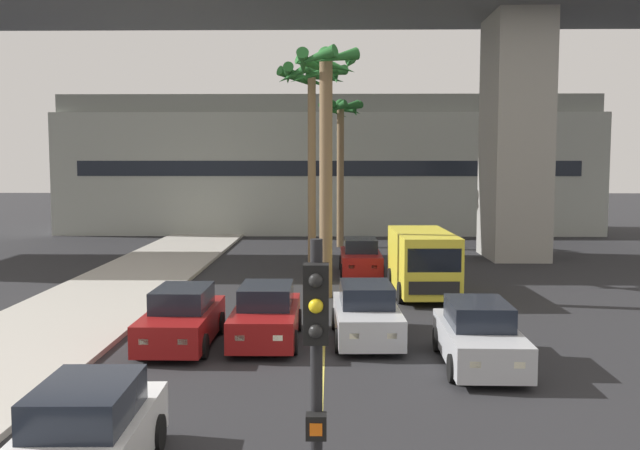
# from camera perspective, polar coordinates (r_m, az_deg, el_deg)

# --- Properties ---
(lane_stripe_center) EXTENTS (0.14, 56.00, 0.01)m
(lane_stripe_center) POSITION_cam_1_polar(r_m,az_deg,el_deg) (24.60, 0.38, -6.39)
(lane_stripe_center) COLOR #DBCC4C
(lane_stripe_center) RESTS_ON ground
(bridge_overpass) EXTENTS (68.32, 8.00, 16.49)m
(bridge_overpass) POSITION_cam_1_polar(r_m,az_deg,el_deg) (36.93, 2.07, 17.71)
(bridge_overpass) COLOR slate
(bridge_overpass) RESTS_ON ground
(pier_building_backdrop) EXTENTS (36.76, 8.04, 9.36)m
(pier_building_backdrop) POSITION_cam_1_polar(r_m,az_deg,el_deg) (50.07, 0.67, 4.82)
(pier_building_backdrop) COLOR #ADB2A8
(pier_building_backdrop) RESTS_ON ground
(car_queue_front) EXTENTS (1.85, 4.11, 1.56)m
(car_queue_front) POSITION_cam_1_polar(r_m,az_deg,el_deg) (19.42, -4.40, -7.37)
(car_queue_front) COLOR maroon
(car_queue_front) RESTS_ON ground
(car_queue_second) EXTENTS (1.85, 4.11, 1.56)m
(car_queue_second) POSITION_cam_1_polar(r_m,az_deg,el_deg) (19.36, -11.16, -7.50)
(car_queue_second) COLOR maroon
(car_queue_second) RESTS_ON ground
(car_queue_third) EXTENTS (1.89, 4.13, 1.56)m
(car_queue_third) POSITION_cam_1_polar(r_m,az_deg,el_deg) (17.57, 12.79, -8.84)
(car_queue_third) COLOR #B7BABF
(car_queue_third) RESTS_ON ground
(car_queue_fourth) EXTENTS (1.85, 4.11, 1.56)m
(car_queue_fourth) POSITION_cam_1_polar(r_m,az_deg,el_deg) (30.90, 3.33, -2.67)
(car_queue_fourth) COLOR maroon
(car_queue_fourth) RESTS_ON ground
(car_queue_fifth) EXTENTS (1.92, 4.14, 1.56)m
(car_queue_fifth) POSITION_cam_1_polar(r_m,az_deg,el_deg) (11.71, -18.59, -16.21)
(car_queue_fifth) COLOR white
(car_queue_fifth) RESTS_ON ground
(car_queue_sixth) EXTENTS (1.93, 4.15, 1.56)m
(car_queue_sixth) POSITION_cam_1_polar(r_m,az_deg,el_deg) (19.59, 3.80, -7.26)
(car_queue_sixth) COLOR #B7BABF
(car_queue_sixth) RESTS_ON ground
(delivery_van) EXTENTS (2.26, 5.30, 2.36)m
(delivery_van) POSITION_cam_1_polar(r_m,az_deg,el_deg) (26.18, 8.32, -2.89)
(delivery_van) COLOR yellow
(delivery_van) RESTS_ON ground
(traffic_light_median_near) EXTENTS (0.24, 0.37, 4.20)m
(traffic_light_median_near) POSITION_cam_1_polar(r_m,az_deg,el_deg) (6.95, -0.30, -13.49)
(traffic_light_median_near) COLOR black
(traffic_light_median_near) RESTS_ON ground
(palm_tree_near_median) EXTENTS (2.46, 2.61, 9.00)m
(palm_tree_near_median) POSITION_cam_1_polar(r_m,az_deg,el_deg) (25.31, 0.48, 8.73)
(palm_tree_near_median) COLOR brown
(palm_tree_near_median) RESTS_ON ground
(palm_tree_mid_median) EXTENTS (2.64, 2.64, 8.49)m
(palm_tree_mid_median) POSITION_cam_1_polar(r_m,az_deg,el_deg) (40.48, 1.71, 7.75)
(palm_tree_mid_median) COLOR brown
(palm_tree_mid_median) RESTS_ON ground
(palm_tree_far_median) EXTENTS (3.20, 3.22, 9.16)m
(palm_tree_far_median) POSITION_cam_1_polar(r_m,az_deg,el_deg) (30.59, -0.68, 10.14)
(palm_tree_far_median) COLOR brown
(palm_tree_far_median) RESTS_ON ground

